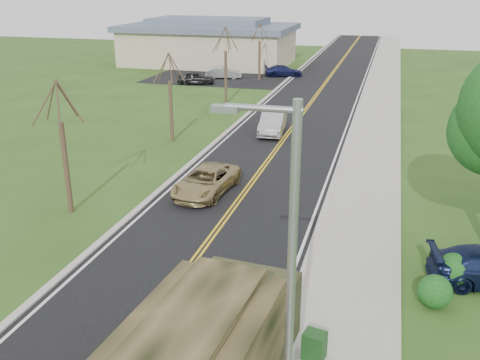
% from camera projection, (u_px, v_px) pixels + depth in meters
% --- Properties ---
extents(road, '(8.00, 120.00, 0.01)m').
position_uv_depth(road, '(317.00, 95.00, 49.69)').
color(road, black).
rests_on(road, ground).
extents(curb_right, '(0.30, 120.00, 0.12)m').
position_uv_depth(curb_right, '(362.00, 96.00, 48.62)').
color(curb_right, '#9E998E').
rests_on(curb_right, ground).
extents(sidewalk_right, '(3.20, 120.00, 0.10)m').
position_uv_depth(sidewalk_right, '(382.00, 98.00, 48.18)').
color(sidewalk_right, '#9E998E').
rests_on(sidewalk_right, ground).
extents(curb_left, '(0.30, 120.00, 0.10)m').
position_uv_depth(curb_left, '(273.00, 92.00, 50.73)').
color(curb_left, '#9E998E').
rests_on(curb_left, ground).
extents(street_light, '(1.65, 0.22, 8.00)m').
position_uv_depth(street_light, '(286.00, 280.00, 10.37)').
color(street_light, gray).
rests_on(street_light, ground).
extents(bare_tree_a, '(1.93, 2.26, 6.08)m').
position_uv_depth(bare_tree_a, '(65.00, 157.00, 23.49)').
color(bare_tree_a, '#38281C').
rests_on(bare_tree_a, ground).
extents(bare_tree_b, '(1.83, 2.14, 5.73)m').
position_uv_depth(bare_tree_b, '(171.00, 104.00, 34.37)').
color(bare_tree_b, '#38281C').
rests_on(bare_tree_b, ground).
extents(bare_tree_c, '(2.04, 2.39, 6.42)m').
position_uv_depth(bare_tree_c, '(226.00, 71.00, 45.09)').
color(bare_tree_c, '#38281C').
rests_on(bare_tree_c, ground).
extents(bare_tree_d, '(1.88, 2.20, 5.91)m').
position_uv_depth(bare_tree_d, '(259.00, 56.00, 55.99)').
color(bare_tree_d, '#38281C').
rests_on(bare_tree_d, ground).
extents(commercial_building, '(25.50, 21.50, 5.65)m').
position_uv_depth(commercial_building, '(209.00, 42.00, 67.22)').
color(commercial_building, tan).
rests_on(commercial_building, ground).
extents(suv_champagne, '(2.57, 4.84, 1.30)m').
position_uv_depth(suv_champagne, '(206.00, 181.00, 26.33)').
color(suv_champagne, tan).
rests_on(suv_champagne, ground).
extents(sedan_silver, '(1.96, 4.56, 1.46)m').
position_uv_depth(sedan_silver, '(273.00, 123.00, 36.78)').
color(sedan_silver, '#B3B4B8').
rests_on(sedan_silver, ground).
extents(utility_box_near, '(0.69, 0.61, 0.80)m').
position_uv_depth(utility_box_near, '(314.00, 345.00, 14.66)').
color(utility_box_near, '#174016').
rests_on(utility_box_near, sidewalk_right).
extents(lot_car_dark, '(4.00, 2.38, 1.28)m').
position_uv_depth(lot_car_dark, '(196.00, 78.00, 54.49)').
color(lot_car_dark, black).
rests_on(lot_car_dark, ground).
extents(lot_car_silver, '(4.05, 2.36, 1.26)m').
position_uv_depth(lot_car_silver, '(224.00, 73.00, 57.70)').
color(lot_car_silver, '#ACACB1').
rests_on(lot_car_silver, ground).
extents(lot_car_navy, '(4.47, 2.75, 1.21)m').
position_uv_depth(lot_car_navy, '(284.00, 71.00, 59.00)').
color(lot_car_navy, '#0E1136').
rests_on(lot_car_navy, ground).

